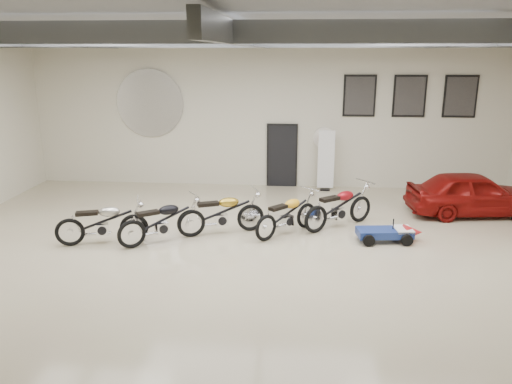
# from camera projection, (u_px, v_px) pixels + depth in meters

# --- Properties ---
(floor) EXTENTS (16.00, 12.00, 0.01)m
(floor) POSITION_uv_depth(u_px,v_px,m) (252.00, 251.00, 11.62)
(floor) COLOR #B9B08D
(floor) RESTS_ON ground
(ceiling) EXTENTS (16.00, 12.00, 0.01)m
(ceiling) POSITION_uv_depth(u_px,v_px,m) (251.00, 26.00, 10.26)
(ceiling) COLOR slate
(ceiling) RESTS_ON back_wall
(back_wall) EXTENTS (16.00, 0.02, 5.00)m
(back_wall) POSITION_uv_depth(u_px,v_px,m) (268.00, 113.00, 16.70)
(back_wall) COLOR beige
(back_wall) RESTS_ON floor
(ceiling_beams) EXTENTS (15.80, 11.80, 0.32)m
(ceiling_beams) POSITION_uv_depth(u_px,v_px,m) (251.00, 38.00, 10.33)
(ceiling_beams) COLOR #54575B
(ceiling_beams) RESTS_ON ceiling
(door) EXTENTS (0.92, 0.08, 2.10)m
(door) POSITION_uv_depth(u_px,v_px,m) (282.00, 156.00, 17.00)
(door) COLOR black
(door) RESTS_ON back_wall
(logo_plaque) EXTENTS (2.30, 0.06, 1.16)m
(logo_plaque) POSITION_uv_depth(u_px,v_px,m) (150.00, 103.00, 16.88)
(logo_plaque) COLOR silver
(logo_plaque) RESTS_ON back_wall
(poster_left) EXTENTS (1.05, 0.08, 1.35)m
(poster_left) POSITION_uv_depth(u_px,v_px,m) (360.00, 96.00, 16.26)
(poster_left) COLOR black
(poster_left) RESTS_ON back_wall
(poster_mid) EXTENTS (1.05, 0.08, 1.35)m
(poster_mid) POSITION_uv_depth(u_px,v_px,m) (410.00, 96.00, 16.13)
(poster_mid) COLOR black
(poster_mid) RESTS_ON back_wall
(poster_right) EXTENTS (1.05, 0.08, 1.35)m
(poster_right) POSITION_uv_depth(u_px,v_px,m) (460.00, 96.00, 16.01)
(poster_right) COLOR black
(poster_right) RESTS_ON back_wall
(oil_sign) EXTENTS (0.72, 0.10, 0.72)m
(oil_sign) POSITION_uv_depth(u_px,v_px,m) (324.00, 138.00, 16.72)
(oil_sign) COLOR white
(oil_sign) RESTS_ON back_wall
(banner_stand) EXTENTS (0.54, 0.22, 1.97)m
(banner_stand) POSITION_uv_depth(u_px,v_px,m) (326.00, 162.00, 16.47)
(banner_stand) COLOR white
(banner_stand) RESTS_ON floor
(motorcycle_silver) EXTENTS (2.23, 1.25, 1.11)m
(motorcycle_silver) POSITION_uv_depth(u_px,v_px,m) (102.00, 222.00, 11.95)
(motorcycle_silver) COLOR silver
(motorcycle_silver) RESTS_ON floor
(motorcycle_black) EXTENTS (2.13, 1.78, 1.11)m
(motorcycle_black) POSITION_uv_depth(u_px,v_px,m) (162.00, 221.00, 12.03)
(motorcycle_black) COLOR silver
(motorcycle_black) RESTS_ON floor
(motorcycle_gold) EXTENTS (2.30, 1.44, 1.15)m
(motorcycle_gold) POSITION_uv_depth(u_px,v_px,m) (221.00, 212.00, 12.59)
(motorcycle_gold) COLOR silver
(motorcycle_gold) RESTS_ON floor
(motorcycle_yellow) EXTENTS (1.89, 1.94, 1.07)m
(motorcycle_yellow) POSITION_uv_depth(u_px,v_px,m) (287.00, 214.00, 12.59)
(motorcycle_yellow) COLOR silver
(motorcycle_yellow) RESTS_ON floor
(motorcycle_red) EXTENTS (2.19, 1.92, 1.16)m
(motorcycle_red) POSITION_uv_depth(u_px,v_px,m) (339.00, 206.00, 13.07)
(motorcycle_red) COLOR silver
(motorcycle_red) RESTS_ON floor
(go_kart) EXTENTS (1.70, 0.91, 0.59)m
(go_kart) POSITION_uv_depth(u_px,v_px,m) (390.00, 230.00, 12.16)
(go_kart) COLOR navy
(go_kart) RESTS_ON floor
(vintage_car) EXTENTS (1.92, 3.82, 1.25)m
(vintage_car) POSITION_uv_depth(u_px,v_px,m) (473.00, 193.00, 14.09)
(vintage_car) COLOR maroon
(vintage_car) RESTS_ON floor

